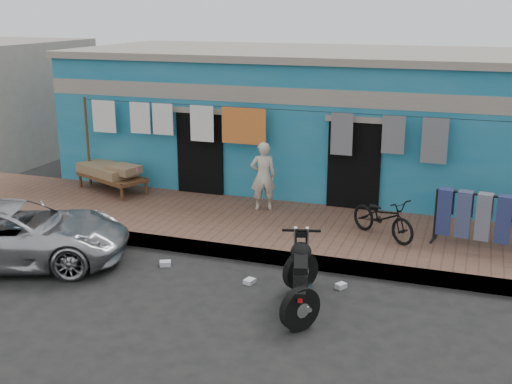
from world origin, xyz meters
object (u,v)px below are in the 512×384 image
Objects in this scene: bicycle at (383,213)px; seated_person at (263,176)px; car at (14,233)px; jeans_rack at (494,221)px; motorcycle at (301,275)px; charpoy at (112,178)px.

seated_person is at bearing 106.55° from bicycle.
car is 1.87× the size of jeans_rack.
motorcycle is at bearing 93.12° from seated_person.
seated_person is at bearing 101.28° from motorcycle.
motorcycle is (-0.79, -2.84, -0.18)m from bicycle.
jeans_rack is (8.28, -1.01, 0.19)m from charpoy.
seated_person is 0.81× the size of motorcycle.
charpoy is at bearing 129.94° from motorcycle.
car is at bearing -84.07° from charpoy.
motorcycle reaches higher than charpoy.
seated_person reaches higher than motorcycle.
jeans_rack reaches higher than charpoy.
jeans_rack is at bearing 32.01° from motorcycle.
seated_person is 2.78m from bicycle.
seated_person is 4.17m from motorcycle.
car is 4.98m from seated_person.
bicycle is 2.95m from motorcycle.
car is 2.74× the size of bicycle.
seated_person is 0.67× the size of jeans_rack.
motorcycle is at bearing -34.97° from charpoy.
jeans_rack is at bearing -92.08° from car.
car is 5.19m from motorcycle.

